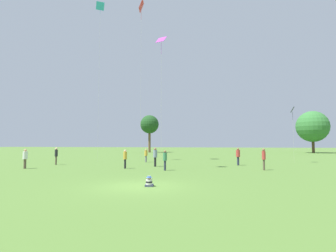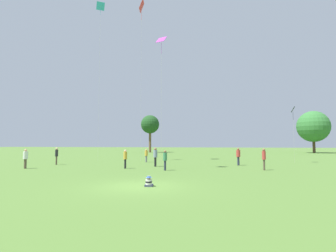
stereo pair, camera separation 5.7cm
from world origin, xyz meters
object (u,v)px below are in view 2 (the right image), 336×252
object	(u,v)px
distant_tree_0	(150,125)
person_standing_0	(125,157)
kite_4	(161,45)
person_standing_2	(155,155)
person_standing_7	(146,154)
kite_1	(100,14)
person_standing_1	(57,154)
person_standing_6	(264,157)
distant_tree_1	(313,127)
person_standing_4	(238,155)
person_standing_5	(26,157)
seated_toddler	(149,182)
kite_0	(142,10)
kite_3	(293,111)
person_standing_3	(165,158)

from	to	relation	value
distant_tree_0	person_standing_0	bearing A→B (deg)	-76.11
person_standing_0	kite_4	xyz separation A→B (m)	(3.31, 0.02, 10.00)
person_standing_0	person_standing_2	xyz separation A→B (m)	(2.10, 2.50, 0.07)
person_standing_7	kite_1	bearing A→B (deg)	-167.66
person_standing_1	person_standing_6	bearing A→B (deg)	-133.39
person_standing_0	distant_tree_1	distance (m)	56.00
person_standing_0	person_standing_4	world-z (taller)	person_standing_4
person_standing_5	distant_tree_0	xyz separation A→B (m)	(-1.86, 44.58, 6.13)
kite_1	distant_tree_1	size ratio (longest dim) A/B	2.01
distant_tree_1	person_standing_2	bearing A→B (deg)	-121.17
seated_toddler	person_standing_0	world-z (taller)	person_standing_0
person_standing_2	seated_toddler	bearing A→B (deg)	-42.74
seated_toddler	kite_0	size ratio (longest dim) A/B	0.03
person_standing_7	kite_0	bearing A→B (deg)	136.01
kite_1	distant_tree_1	xyz separation A→B (m)	(36.13, 39.53, -12.60)
seated_toddler	kite_3	size ratio (longest dim) A/B	0.09
kite_4	distant_tree_1	xyz separation A→B (m)	(25.97, 47.41, -4.62)
person_standing_0	kite_0	bearing A→B (deg)	94.00
person_standing_1	person_standing_2	world-z (taller)	person_standing_2
person_standing_0	distant_tree_0	size ratio (longest dim) A/B	0.18
person_standing_2	person_standing_6	bearing A→B (deg)	25.54
distant_tree_1	seated_toddler	bearing A→B (deg)	-113.34
person_standing_6	kite_3	distance (m)	11.68
person_standing_4	person_standing_3	bearing A→B (deg)	3.11
kite_0	distant_tree_1	distance (m)	50.59
person_standing_1	distant_tree_1	distance (m)	59.20
person_standing_0	kite_3	bearing A→B (deg)	25.94
seated_toddler	person_standing_1	distance (m)	17.67
person_standing_2	kite_3	xyz separation A→B (m)	(14.36, 8.25, 4.92)
seated_toddler	kite_1	world-z (taller)	kite_1
kite_0	seated_toddler	bearing A→B (deg)	52.72
kite_0	kite_4	distance (m)	14.50
person_standing_1	person_standing_6	size ratio (longest dim) A/B	0.99
person_standing_2	kite_1	size ratio (longest dim) A/B	0.09
person_standing_1	person_standing_3	world-z (taller)	person_standing_1
person_standing_7	kite_1	world-z (taller)	kite_1
kite_4	person_standing_3	bearing A→B (deg)	4.15
kite_1	distant_tree_1	distance (m)	55.02
kite_4	distant_tree_1	size ratio (longest dim) A/B	1.16
person_standing_3	distant_tree_0	distance (m)	46.10
person_standing_3	person_standing_7	world-z (taller)	person_standing_3
person_standing_2	person_standing_6	distance (m)	9.90
kite_1	distant_tree_0	size ratio (longest dim) A/B	2.13
person_standing_3	person_standing_7	distance (m)	9.89
seated_toddler	kite_1	distance (m)	27.86
seated_toddler	person_standing_2	xyz separation A→B (m)	(-2.85, 11.45, 0.87)
kite_4	distant_tree_0	bearing A→B (deg)	169.47
person_standing_2	person_standing_7	distance (m)	6.11
person_standing_5	person_standing_6	bearing A→B (deg)	-172.95
kite_4	distant_tree_1	distance (m)	54.25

